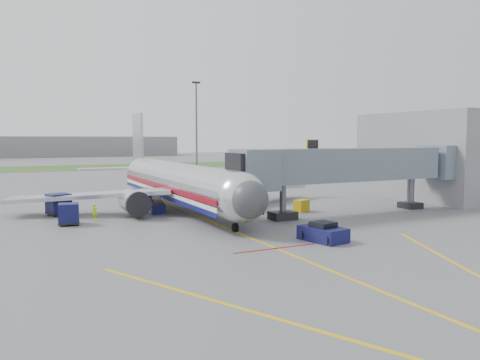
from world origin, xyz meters
name	(u,v)px	position (x,y,z in m)	size (l,w,h in m)	color
ground	(247,237)	(0.00, 0.00, 0.00)	(400.00, 400.00, 0.00)	#565659
grass_strip	(78,168)	(0.00, 90.00, 0.01)	(300.00, 25.00, 0.01)	#2D4C1E
apron_markings	(307,261)	(0.00, -7.40, 0.00)	(21.52, 50.00, 0.01)	gold
airliner	(178,182)	(0.00, 15.25, 2.65)	(32.10, 35.67, 10.25)	silver
jet_bridge	(347,166)	(12.86, 5.00, 4.47)	(25.30, 4.00, 6.90)	slate
terminal	(435,156)	(30.00, 10.00, 5.00)	(10.00, 16.00, 10.00)	slate
light_mast_right	(196,123)	(25.00, 75.00, 10.78)	(2.00, 0.44, 20.40)	#595B60
distant_terminal	(23,147)	(-10.00, 170.00, 4.00)	(120.00, 14.00, 8.00)	slate
pushback_tug	(323,233)	(4.00, -3.50, 0.55)	(2.48, 3.47, 1.32)	#0D0D3C
baggage_cart_a	(69,214)	(-10.86, 10.51, 0.89)	(1.81, 1.81, 1.75)	#0D0D3C
baggage_cart_b	(59,204)	(-11.12, 16.13, 1.00)	(2.33, 2.33, 1.97)	#0D0D3C
baggage_cart_c	(142,198)	(-3.00, 17.59, 0.97)	(1.96, 1.96, 1.91)	#0D0D3C
belt_loader	(157,207)	(-2.49, 14.07, 0.48)	(1.81, 4.04, 1.91)	#0D0D3C
ground_power_cart	(301,206)	(9.94, 8.00, 0.56)	(1.66, 1.38, 1.13)	#C59A0B
ramp_worker	(95,212)	(-8.67, 11.55, 0.73)	(0.54, 0.35, 1.47)	#B9DF1A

